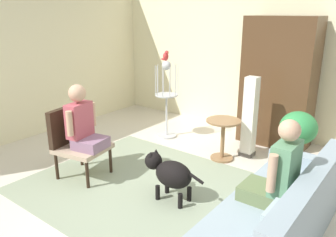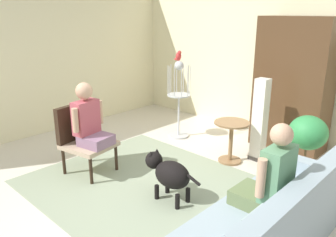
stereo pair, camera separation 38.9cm
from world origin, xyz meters
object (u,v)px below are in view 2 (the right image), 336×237
object	(u,v)px
round_end_table	(231,137)
potted_plant	(307,138)
person_on_armchair	(89,120)
person_on_couch	(270,177)
armchair	(82,135)
dog	(169,173)
column_lamp	(260,121)
armoire_cabinet	(293,85)
parrot	(179,56)
couch	(271,223)
bird_cage_stand	(179,99)

from	to	relation	value
round_end_table	potted_plant	size ratio (longest dim) A/B	0.71
person_on_armchair	potted_plant	xyz separation A→B (m)	(2.19, 1.89, -0.20)
person_on_couch	round_end_table	distance (m)	1.99
armchair	potted_plant	bearing A→B (deg)	39.14
person_on_armchair	dog	distance (m)	1.36
column_lamp	armoire_cabinet	world-z (taller)	armoire_cabinet
round_end_table	column_lamp	distance (m)	0.49
person_on_couch	armoire_cabinet	size ratio (longest dim) A/B	0.40
person_on_armchair	parrot	world-z (taller)	parrot
potted_plant	column_lamp	world-z (taller)	column_lamp
couch	bird_cage_stand	distance (m)	3.17
potted_plant	column_lamp	bearing A→B (deg)	171.61
couch	person_on_armchair	distance (m)	2.63
couch	dog	xyz separation A→B (m)	(-1.31, -0.00, 0.06)
column_lamp	armoire_cabinet	distance (m)	0.90
round_end_table	couch	bearing A→B (deg)	-45.42
bird_cage_stand	armoire_cabinet	size ratio (longest dim) A/B	0.65
round_end_table	dog	world-z (taller)	round_end_table
round_end_table	parrot	distance (m)	1.69
potted_plant	column_lamp	distance (m)	0.77
couch	parrot	world-z (taller)	parrot
person_on_couch	bird_cage_stand	distance (m)	3.12
armchair	parrot	bearing A→B (deg)	88.49
couch	dog	size ratio (longest dim) A/B	2.58
dog	column_lamp	bearing A→B (deg)	84.45
potted_plant	person_on_couch	bearing A→B (deg)	-78.73
potted_plant	dog	bearing A→B (deg)	-119.33
person_on_armchair	potted_plant	world-z (taller)	person_on_armchair
column_lamp	couch	bearing A→B (deg)	-57.23
person_on_armchair	round_end_table	xyz separation A→B (m)	(1.19, 1.64, -0.39)
potted_plant	armoire_cabinet	bearing A→B (deg)	126.07
bird_cage_stand	column_lamp	bearing A→B (deg)	3.50
couch	person_on_armchair	bearing A→B (deg)	-174.79
armchair	bird_cage_stand	world-z (taller)	bird_cage_stand
couch	round_end_table	size ratio (longest dim) A/B	3.33
dog	potted_plant	size ratio (longest dim) A/B	0.92
round_end_table	armoire_cabinet	bearing A→B (deg)	72.78
person_on_couch	column_lamp	world-z (taller)	person_on_couch
person_on_armchair	armoire_cabinet	world-z (taller)	armoire_cabinet
armchair	person_on_couch	distance (m)	2.71
armchair	dog	world-z (taller)	armchair
dog	bird_cage_stand	size ratio (longest dim) A/B	0.59
couch	person_on_couch	bearing A→B (deg)	-156.07
person_on_couch	dog	distance (m)	1.33
couch	person_on_couch	distance (m)	0.46
armoire_cabinet	person_on_armchair	bearing A→B (deg)	-118.94
person_on_couch	parrot	bearing A→B (deg)	147.35
potted_plant	armoire_cabinet	size ratio (longest dim) A/B	0.42
dog	person_on_couch	bearing A→B (deg)	-0.73
armchair	armoire_cabinet	bearing A→B (deg)	58.87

